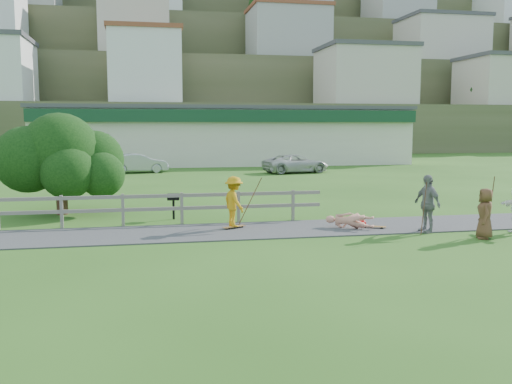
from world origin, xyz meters
TOP-DOWN VIEW (x-y plane):
  - ground at (0.00, 0.00)m, footprint 260.00×260.00m
  - path at (0.00, 1.50)m, footprint 34.00×3.00m
  - fence at (-4.62, 3.30)m, footprint 15.05×0.10m
  - strip_mall at (4.00, 34.94)m, footprint 32.50×10.75m
  - hillside at (0.00, 91.31)m, footprint 220.00×67.00m
  - skater_rider at (-0.39, 1.90)m, footprint 0.91×1.21m
  - skater_fallen at (3.35, 1.15)m, footprint 1.20×1.50m
  - spectator_b at (5.58, 0.15)m, footprint 0.70×1.17m
  - spectator_c at (6.81, -1.13)m, footprint 0.75×0.88m
  - car_silver at (-3.60, 25.75)m, footprint 4.39×2.08m
  - car_white at (7.63, 23.41)m, footprint 5.16×3.14m
  - tree at (-6.38, 6.38)m, footprint 4.78×4.78m
  - bbq at (-2.23, 4.35)m, footprint 0.47×0.37m
  - longboard_rider at (-0.39, 1.90)m, footprint 0.82×0.56m
  - longboard_fallen at (4.15, 1.05)m, footprint 0.81×0.57m
  - helmet at (3.95, 1.50)m, footprint 0.24×0.24m
  - pole_rider at (0.21, 2.30)m, footprint 0.03×0.03m
  - pole_spec_left at (5.24, -0.29)m, footprint 0.03×0.03m
  - pole_spec_right at (7.34, -0.60)m, footprint 0.03×0.03m

SIDE VIEW (x-z plane):
  - ground at x=0.00m, z-range 0.00..0.00m
  - path at x=0.00m, z-range 0.00..0.04m
  - longboard_fallen at x=4.15m, z-range 0.00..0.09m
  - longboard_rider at x=-0.39m, z-range 0.00..0.09m
  - helmet at x=3.95m, z-range 0.00..0.24m
  - skater_fallen at x=3.35m, z-range 0.00..0.57m
  - bbq at x=-2.23m, z-range 0.00..0.94m
  - car_white at x=7.63m, z-range 0.00..1.34m
  - car_silver at x=-3.60m, z-range 0.00..1.39m
  - fence at x=-4.62m, z-range 0.17..1.27m
  - spectator_c at x=6.81m, z-range 0.00..1.54m
  - skater_rider at x=-0.39m, z-range 0.00..1.66m
  - pole_spec_left at x=5.24m, z-range 0.00..1.69m
  - pole_spec_right at x=7.34m, z-range 0.00..1.85m
  - pole_rider at x=0.21m, z-range 0.00..1.86m
  - spectator_b at x=5.58m, z-range 0.00..1.86m
  - tree at x=-6.38m, z-range 0.00..3.14m
  - strip_mall at x=4.00m, z-range 0.03..5.13m
  - hillside at x=0.00m, z-range -9.34..38.16m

